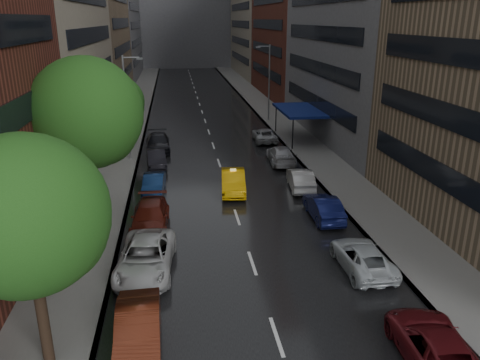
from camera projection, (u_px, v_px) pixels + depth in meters
name	position (u px, v px, depth m)	size (l,w,h in m)	color
road	(203.00, 115.00, 61.76)	(14.00, 140.00, 0.01)	black
sidewalk_left	(134.00, 116.00, 60.56)	(4.00, 140.00, 0.15)	gray
sidewalk_right	(270.00, 112.00, 62.91)	(4.00, 140.00, 0.15)	gray
building_far	(184.00, 2.00, 120.16)	(40.00, 14.00, 32.00)	slate
tree_near	(26.00, 216.00, 15.27)	(5.46, 5.46, 8.70)	#382619
tree_mid	(86.00, 113.00, 26.38)	(6.39, 6.39, 10.18)	#382619
tree_far	(120.00, 102.00, 42.56)	(4.49, 4.49, 7.15)	#382619
taxi	(233.00, 181.00, 34.09)	(1.69, 4.83, 1.59)	#FAB50D
parked_cars_left	(152.00, 201.00, 30.59)	(3.12, 33.97, 1.60)	#5D2212
parked_cars_right	(312.00, 194.00, 31.93)	(2.86, 38.48, 1.51)	#5C1217
street_lamp_left	(127.00, 106.00, 40.44)	(1.74, 0.22, 9.00)	gray
street_lamp_right	(268.00, 81.00, 56.49)	(1.74, 0.22, 9.00)	gray
awning	(299.00, 110.00, 47.87)	(4.00, 8.00, 3.12)	navy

